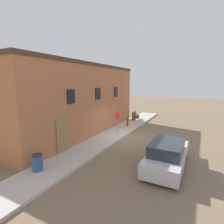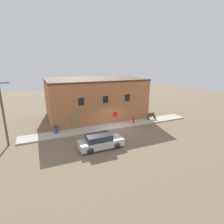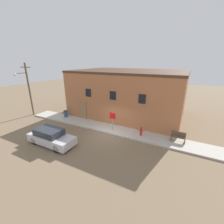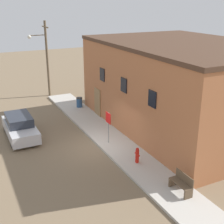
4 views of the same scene
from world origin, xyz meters
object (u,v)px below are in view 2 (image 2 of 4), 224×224
object	(u,v)px
stop_sign	(115,116)
trash_bin	(56,130)
fire_hydrant	(133,120)
utility_pole	(2,110)
parked_car	(101,142)
bench	(151,116)

from	to	relation	value
stop_sign	trash_bin	distance (m)	7.29
trash_bin	fire_hydrant	bearing A→B (deg)	-2.83
utility_pole	parked_car	bearing A→B (deg)	-26.44
stop_sign	parked_car	bearing A→B (deg)	-128.58
bench	utility_pole	xyz separation A→B (m)	(-18.09, -1.23, 3.19)
parked_car	bench	bearing A→B (deg)	28.46
bench	utility_pole	world-z (taller)	utility_pole
stop_sign	utility_pole	xyz separation A→B (m)	(-11.92, -0.50, 2.25)
utility_pole	bench	bearing A→B (deg)	3.90
utility_pole	stop_sign	bearing A→B (deg)	2.42
fire_hydrant	parked_car	distance (m)	8.22
trash_bin	stop_sign	bearing A→B (deg)	-6.51
fire_hydrant	bench	xyz separation A→B (m)	(3.26, 0.41, -0.01)
fire_hydrant	parked_car	bearing A→B (deg)	-143.21
bench	stop_sign	bearing A→B (deg)	-173.25
bench	trash_bin	size ratio (longest dim) A/B	1.52
utility_pole	trash_bin	bearing A→B (deg)	15.60
fire_hydrant	bench	size ratio (longest dim) A/B	0.72
trash_bin	utility_pole	world-z (taller)	utility_pole
stop_sign	trash_bin	bearing A→B (deg)	173.49
fire_hydrant	utility_pole	xyz separation A→B (m)	(-14.83, -0.82, 3.18)
fire_hydrant	trash_bin	xyz separation A→B (m)	(-10.09, 0.50, -0.03)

